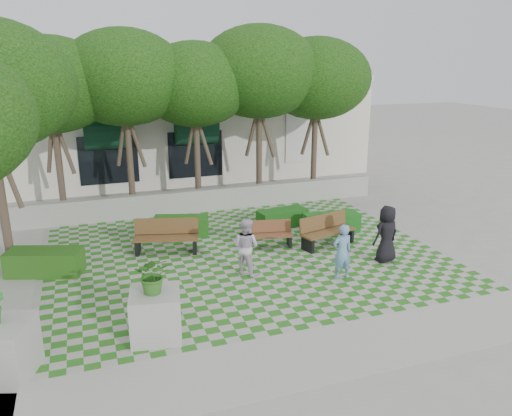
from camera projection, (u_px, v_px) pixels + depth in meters
name	position (u px, v px, depth m)	size (l,w,h in m)	color
ground	(257.00, 268.00, 14.93)	(90.00, 90.00, 0.00)	gray
lawn	(246.00, 256.00, 15.83)	(12.00, 12.00, 0.00)	#2B721E
sidewalk_south	(330.00, 351.00, 10.69)	(16.00, 2.00, 0.01)	#9E9B93
retaining_wall	(206.00, 200.00, 20.39)	(15.00, 0.36, 0.90)	#9E9B93
bench_east	(327.00, 231.00, 16.60)	(2.07, 1.13, 1.03)	brown
bench_mid	(267.00, 235.00, 16.51)	(1.72, 0.86, 0.87)	brown
bench_west	(166.00, 237.00, 16.02)	(2.15, 1.20, 1.07)	brown
hedge_east	(332.00, 223.00, 17.92)	(1.95, 0.78, 0.68)	#165318
hedge_midright	(282.00, 218.00, 18.53)	(1.84, 0.74, 0.64)	#154C14
hedge_midleft	(181.00, 226.00, 17.63)	(1.89, 0.76, 0.66)	#1B5115
hedge_west	(45.00, 262.00, 14.42)	(2.10, 0.84, 0.73)	#204E14
planter_front	(155.00, 305.00, 11.05)	(1.26, 1.26, 1.95)	#9E9B93
planter_back	(1.00, 347.00, 9.71)	(1.44, 1.44, 1.90)	#9E9B93
person_blue	(342.00, 252.00, 14.00)	(0.59, 0.39, 1.62)	#6995C0
person_dark	(387.00, 234.00, 15.18)	(0.87, 0.57, 1.78)	black
person_white	(246.00, 246.00, 14.32)	(0.82, 0.64, 1.68)	silver
tree_row	(155.00, 82.00, 18.20)	(17.70, 13.40, 7.41)	#47382B
building	(187.00, 125.00, 27.20)	(18.00, 8.92, 5.15)	silver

